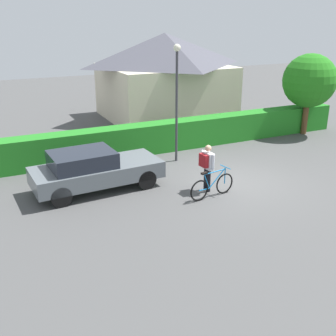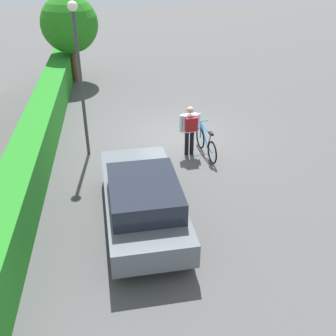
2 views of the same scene
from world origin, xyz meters
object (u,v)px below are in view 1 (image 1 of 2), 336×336
street_lamp (177,89)px  parked_car_near (93,169)px  bicycle (212,186)px  person_rider (207,164)px  tree_kerbside (309,81)px

street_lamp → parked_car_near: bearing=-158.9°
bicycle → person_rider: size_ratio=1.09×
street_lamp → person_rider: bearing=-98.3°
parked_car_near → person_rider: (3.41, -1.72, 0.24)m
tree_kerbside → bicycle: bearing=-150.4°
bicycle → person_rider: 0.79m
parked_car_near → bicycle: bearing=-34.0°
parked_car_near → person_rider: size_ratio=2.73×
tree_kerbside → person_rider: bearing=-153.0°
street_lamp → tree_kerbside: (7.69, 0.94, -0.32)m
street_lamp → bicycle: bearing=-98.3°
bicycle → tree_kerbside: bearing=29.6°
bicycle → street_lamp: (0.55, 3.74, 2.56)m
parked_car_near → tree_kerbside: 11.97m
parked_car_near → street_lamp: street_lamp is taller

